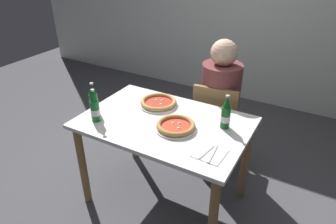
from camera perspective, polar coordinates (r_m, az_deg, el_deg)
The scene contains 10 objects.
ground_plane at distance 2.64m, azimuth -0.55°, elevation -15.79°, with size 8.00×8.00×0.00m, color #4C4C51.
dining_table_main at distance 2.24m, azimuth -0.63°, elevation -4.22°, with size 1.20×0.80×0.75m.
chair_behind_table at distance 2.73m, azimuth 9.13°, elevation -1.74°, with size 0.43×0.43×0.85m.
diner_seated at distance 2.72m, azimuth 9.57°, elevation 0.60°, with size 0.34×0.34×1.21m.
pizza_margherita_near at distance 2.08m, azimuth 1.48°, elevation -2.67°, with size 0.29×0.29×0.04m.
pizza_marinara_far at distance 2.39m, azimuth -1.80°, elevation 1.78°, with size 0.31×0.31×0.04m.
beer_bottle_left at distance 2.09m, azimuth 10.84°, elevation -0.42°, with size 0.07×0.07×0.25m.
beer_bottle_center at distance 2.30m, azimuth -13.87°, elevation 2.09°, with size 0.07×0.07×0.25m.
beer_bottle_right at distance 2.20m, azimuth -13.64°, elevation 0.78°, with size 0.07×0.07×0.25m.
napkin_with_cutlery at distance 1.87m, azimuth 7.90°, elevation -7.71°, with size 0.19×0.19×0.01m.
Camera 1 is at (0.94, -1.62, 1.87)m, focal length 32.29 mm.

